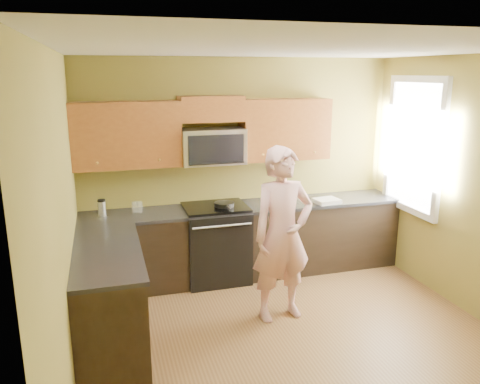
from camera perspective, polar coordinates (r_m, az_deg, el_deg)
name	(u,v)px	position (r m, az deg, el deg)	size (l,w,h in m)	color
floor	(299,345)	(4.78, 7.05, -17.74)	(4.00, 4.00, 0.00)	brown
ceiling	(309,49)	(4.06, 8.25, 16.61)	(4.00, 4.00, 0.00)	white
wall_back	(240,167)	(6.05, -0.05, 3.07)	(4.00, 4.00, 0.00)	olive
wall_front	(469,318)	(2.65, 25.77, -13.48)	(4.00, 4.00, 0.00)	olive
wall_left	(63,229)	(3.89, -20.51, -4.21)	(4.00, 4.00, 0.00)	olive
cabinet_back_run	(246,242)	(6.02, 0.76, -5.99)	(4.00, 0.60, 0.88)	black
cabinet_left_run	(109,298)	(4.78, -15.43, -12.15)	(0.60, 1.60, 0.88)	black
countertop_back	(247,207)	(5.87, 0.80, -1.81)	(4.00, 0.62, 0.04)	black
countertop_left	(107,252)	(4.59, -15.68, -6.99)	(0.62, 1.60, 0.04)	black
stove	(216,243)	(5.89, -2.91, -6.12)	(0.76, 0.65, 0.95)	black
microwave	(212,163)	(5.74, -3.33, 3.46)	(0.76, 0.40, 0.42)	silver
upper_cab_left	(128,167)	(5.64, -13.26, 2.91)	(1.22, 0.33, 0.75)	brown
upper_cab_right	(284,159)	(6.05, 5.31, 3.97)	(1.12, 0.33, 0.75)	brown
upper_cab_over_mw	(211,109)	(5.69, -3.50, 9.96)	(0.76, 0.33, 0.30)	brown
window	(414,146)	(6.17, 20.18, 5.24)	(0.06, 1.06, 1.66)	white
woman	(283,235)	(4.88, 5.14, -5.13)	(0.66, 0.44, 1.82)	#E07073
frying_pan	(224,206)	(5.72, -1.92, -1.73)	(0.24, 0.42, 0.05)	black
butter_tub	(281,204)	(5.94, 5.00, -1.45)	(0.13, 0.13, 0.10)	yellow
toast_slice	(277,206)	(5.82, 4.53, -1.71)	(0.11, 0.11, 0.01)	#B27F47
napkin_a	(275,206)	(5.73, 4.22, -1.74)	(0.11, 0.12, 0.06)	silver
napkin_b	(287,199)	(6.04, 5.71, -0.89)	(0.12, 0.13, 0.07)	silver
dish_towel	(327,201)	(6.07, 10.38, -1.05)	(0.30, 0.24, 0.05)	white
travel_mug	(103,216)	(5.67, -16.19, -2.77)	(0.09, 0.09, 0.19)	silver
glass_a	(135,207)	(5.71, -12.48, -1.78)	(0.07, 0.07, 0.12)	silver
glass_b	(140,207)	(5.71, -11.96, -1.76)	(0.07, 0.07, 0.12)	silver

